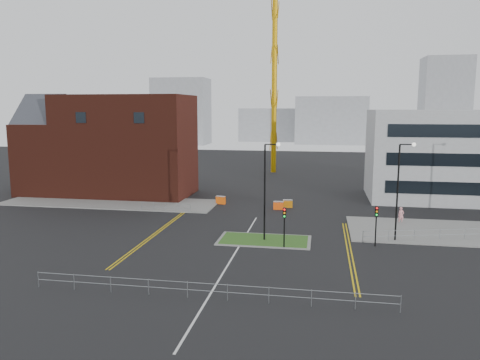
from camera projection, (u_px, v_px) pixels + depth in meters
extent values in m
plane|color=black|center=(226.00, 268.00, 36.13)|extent=(200.00, 200.00, 0.00)
cube|color=slate|center=(110.00, 202.00, 60.95)|extent=(28.00, 8.00, 0.12)
cube|color=slate|center=(473.00, 233.00, 46.01)|extent=(24.00, 10.00, 0.12)
cube|color=slate|center=(264.00, 240.00, 43.57)|extent=(8.60, 4.60, 0.08)
cube|color=#2C541C|center=(264.00, 240.00, 43.57)|extent=(8.00, 4.00, 0.12)
cube|color=#4D1C13|center=(127.00, 146.00, 65.72)|extent=(18.00, 10.00, 14.00)
cube|color=black|center=(81.00, 118.00, 60.91)|extent=(1.40, 0.10, 1.40)
cube|color=black|center=(139.00, 118.00, 59.54)|extent=(1.40, 0.10, 1.40)
cube|color=#4D1C13|center=(50.00, 158.00, 68.07)|extent=(6.00, 10.00, 10.00)
cube|color=#2D3038|center=(47.00, 124.00, 67.31)|extent=(6.40, 8.49, 8.49)
cube|color=#A3A6A8|center=(466.00, 156.00, 61.94)|extent=(25.00, 12.00, 12.00)
cube|color=black|center=(479.00, 189.00, 56.61)|extent=(22.00, 0.10, 1.60)
cylinder|color=#D0950C|center=(274.00, 79.00, 87.31)|extent=(1.00, 1.00, 35.28)
cylinder|color=black|center=(265.00, 193.00, 42.89)|extent=(0.16, 0.16, 9.00)
cylinder|color=black|center=(272.00, 144.00, 42.10)|extent=(1.20, 0.10, 0.10)
sphere|color=silver|center=(278.00, 144.00, 42.00)|extent=(0.36, 0.36, 0.36)
cylinder|color=black|center=(397.00, 193.00, 42.79)|extent=(0.16, 0.16, 9.00)
cylinder|color=black|center=(407.00, 144.00, 42.00)|extent=(1.20, 0.10, 0.10)
sphere|color=silver|center=(414.00, 145.00, 41.90)|extent=(0.36, 0.36, 0.36)
cylinder|color=black|center=(284.00, 232.00, 41.06)|extent=(0.12, 0.12, 3.00)
cube|color=black|center=(284.00, 213.00, 40.80)|extent=(0.28, 0.22, 0.90)
sphere|color=red|center=(284.00, 210.00, 40.63)|extent=(0.18, 0.18, 0.18)
sphere|color=orange|center=(284.00, 213.00, 40.68)|extent=(0.18, 0.18, 0.18)
sphere|color=#0CCC33|center=(284.00, 216.00, 40.72)|extent=(0.18, 0.18, 0.18)
cylinder|color=black|center=(376.00, 230.00, 41.65)|extent=(0.12, 0.12, 3.00)
cube|color=black|center=(377.00, 211.00, 41.39)|extent=(0.28, 0.22, 0.90)
sphere|color=red|center=(377.00, 208.00, 41.22)|extent=(0.18, 0.18, 0.18)
sphere|color=orange|center=(377.00, 212.00, 41.26)|extent=(0.18, 0.18, 0.18)
sphere|color=#0CCC33|center=(377.00, 215.00, 41.31)|extent=(0.18, 0.18, 0.18)
cylinder|color=gray|center=(207.00, 284.00, 30.13)|extent=(24.00, 0.04, 0.04)
cylinder|color=gray|center=(207.00, 291.00, 30.21)|extent=(24.00, 0.04, 0.04)
cylinder|color=gray|center=(38.00, 279.00, 32.25)|extent=(0.05, 0.05, 1.10)
cylinder|color=gray|center=(401.00, 304.00, 28.17)|extent=(0.05, 0.05, 1.10)
cylinder|color=gray|center=(166.00, 203.00, 55.37)|extent=(6.00, 0.04, 0.04)
cylinder|color=gray|center=(166.00, 208.00, 55.44)|extent=(6.00, 0.04, 0.04)
cylinder|color=gray|center=(142.00, 207.00, 55.96)|extent=(0.05, 0.05, 1.10)
cylinder|color=gray|center=(190.00, 208.00, 54.93)|extent=(0.05, 0.05, 1.10)
cylinder|color=gray|center=(465.00, 229.00, 43.68)|extent=(19.01, 5.04, 0.04)
cylinder|color=gray|center=(465.00, 234.00, 43.75)|extent=(19.01, 5.04, 0.04)
cylinder|color=gray|center=(363.00, 237.00, 42.94)|extent=(0.05, 0.05, 1.10)
cube|color=silver|center=(231.00, 260.00, 38.08)|extent=(0.15, 30.00, 0.01)
cube|color=gold|center=(159.00, 230.00, 47.40)|extent=(0.12, 24.00, 0.01)
cube|color=gold|center=(162.00, 230.00, 47.35)|extent=(0.12, 24.00, 0.01)
cube|color=gold|center=(348.00, 251.00, 40.36)|extent=(0.12, 20.00, 0.01)
cube|color=gold|center=(351.00, 251.00, 40.30)|extent=(0.12, 20.00, 0.01)
cube|color=gray|center=(182.00, 111.00, 158.07)|extent=(18.00, 12.00, 22.00)
cube|color=gray|center=(331.00, 120.00, 159.75)|extent=(24.00, 12.00, 16.00)
cube|color=gray|center=(444.00, 102.00, 148.00)|extent=(14.00, 12.00, 28.00)
cube|color=gray|center=(281.00, 125.00, 172.86)|extent=(30.00, 12.00, 12.00)
imported|color=pink|center=(401.00, 215.00, 49.96)|extent=(0.74, 0.58, 1.78)
cube|color=#F95B0D|center=(221.00, 200.00, 60.11)|extent=(1.29, 0.67, 1.02)
cube|color=silver|center=(221.00, 197.00, 60.04)|extent=(1.29, 0.67, 0.12)
cube|color=#FF530E|center=(278.00, 205.00, 56.84)|extent=(1.23, 0.44, 1.01)
cube|color=silver|center=(278.00, 202.00, 56.77)|extent=(1.23, 0.44, 0.12)
cube|color=#C46D0A|center=(288.00, 204.00, 57.96)|extent=(1.20, 0.47, 0.98)
cube|color=silver|center=(288.00, 200.00, 57.89)|extent=(1.20, 0.47, 0.12)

